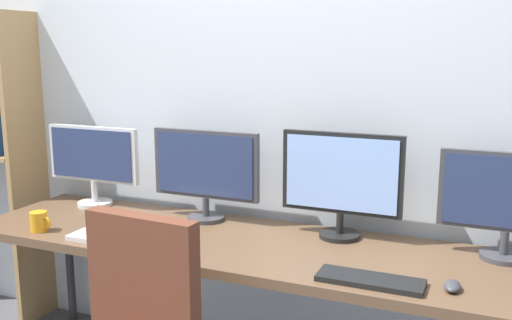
{
  "coord_description": "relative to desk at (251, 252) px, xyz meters",
  "views": [
    {
      "loc": [
        0.94,
        -1.55,
        1.56
      ],
      "look_at": [
        0.0,
        0.65,
        1.09
      ],
      "focal_mm": 40.27,
      "sensor_mm": 36.0,
      "label": 1
    }
  ],
  "objects": [
    {
      "name": "monitor_far_left",
      "position": [
        -0.99,
        0.21,
        0.29
      ],
      "size": [
        0.54,
        0.18,
        0.42
      ],
      "color": "silver",
      "rests_on": "desk"
    },
    {
      "name": "monitor_far_right",
      "position": [
        0.99,
        0.21,
        0.29
      ],
      "size": [
        0.52,
        0.18,
        0.43
      ],
      "color": "#38383D",
      "rests_on": "desk"
    },
    {
      "name": "keyboard_left",
      "position": [
        -0.56,
        -0.23,
        0.06
      ],
      "size": [
        0.38,
        0.13,
        0.02
      ],
      "primitive_type": "cube",
      "color": "silver",
      "rests_on": "desk"
    },
    {
      "name": "monitor_center_right",
      "position": [
        0.33,
        0.21,
        0.31
      ],
      "size": [
        0.53,
        0.18,
        0.46
      ],
      "color": "black",
      "rests_on": "desk"
    },
    {
      "name": "keyboard_right",
      "position": [
        0.56,
        -0.23,
        0.06
      ],
      "size": [
        0.38,
        0.13,
        0.02
      ],
      "primitive_type": "cube",
      "color": "black",
      "rests_on": "desk"
    },
    {
      "name": "coffee_mug",
      "position": [
        -0.94,
        -0.24,
        0.09
      ],
      "size": [
        0.11,
        0.08,
        0.09
      ],
      "color": "orange",
      "rests_on": "desk"
    },
    {
      "name": "wall_back",
      "position": [
        0.0,
        0.42,
        0.61
      ],
      "size": [
        5.02,
        0.1,
        2.6
      ],
      "color": "silver",
      "rests_on": "ground_plane"
    },
    {
      "name": "desk",
      "position": [
        0.0,
        0.0,
        0.0
      ],
      "size": [
        2.62,
        0.68,
        0.74
      ],
      "color": "brown",
      "rests_on": "ground_plane"
    },
    {
      "name": "monitor_center_left",
      "position": [
        -0.33,
        0.21,
        0.29
      ],
      "size": [
        0.54,
        0.18,
        0.44
      ],
      "color": "#38383D",
      "rests_on": "desk"
    },
    {
      "name": "mouse_left_side",
      "position": [
        0.83,
        -0.18,
        0.06
      ],
      "size": [
        0.06,
        0.1,
        0.03
      ],
      "primitive_type": "ellipsoid",
      "color": "#38383D",
      "rests_on": "desk"
    }
  ]
}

